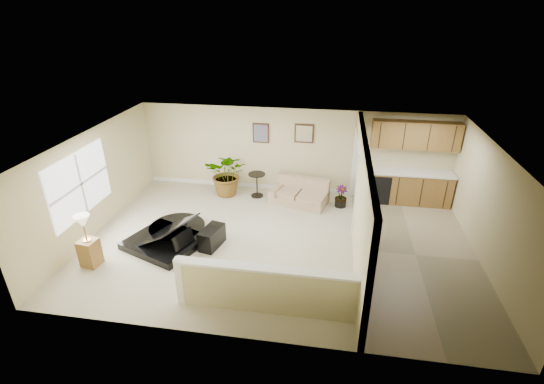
% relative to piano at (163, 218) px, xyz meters
% --- Properties ---
extents(floor, '(9.00, 9.00, 0.00)m').
position_rel_piano_xyz_m(floor, '(2.66, 0.36, -0.64)').
color(floor, '#BBB091').
rests_on(floor, ground).
extents(back_wall, '(9.00, 0.04, 2.50)m').
position_rel_piano_xyz_m(back_wall, '(2.66, 3.36, 0.61)').
color(back_wall, '#C9BD89').
rests_on(back_wall, floor).
extents(front_wall, '(9.00, 0.04, 2.50)m').
position_rel_piano_xyz_m(front_wall, '(2.66, -2.64, 0.61)').
color(front_wall, '#C9BD89').
rests_on(front_wall, floor).
extents(left_wall, '(0.04, 6.00, 2.50)m').
position_rel_piano_xyz_m(left_wall, '(-1.84, 0.36, 0.61)').
color(left_wall, '#C9BD89').
rests_on(left_wall, floor).
extents(right_wall, '(0.04, 6.00, 2.50)m').
position_rel_piano_xyz_m(right_wall, '(7.16, 0.36, 0.61)').
color(right_wall, '#C9BD89').
rests_on(right_wall, floor).
extents(ceiling, '(9.00, 6.00, 0.04)m').
position_rel_piano_xyz_m(ceiling, '(2.66, 0.36, 1.86)').
color(ceiling, silver).
rests_on(ceiling, back_wall).
extents(kitchen_vinyl, '(2.70, 6.00, 0.01)m').
position_rel_piano_xyz_m(kitchen_vinyl, '(5.81, 0.36, -0.63)').
color(kitchen_vinyl, gray).
rests_on(kitchen_vinyl, floor).
extents(interior_partition, '(0.18, 5.99, 2.50)m').
position_rel_piano_xyz_m(interior_partition, '(4.46, 0.62, 0.58)').
color(interior_partition, '#C9BD89').
rests_on(interior_partition, floor).
extents(pony_half_wall, '(3.42, 0.22, 1.00)m').
position_rel_piano_xyz_m(pony_half_wall, '(2.74, -1.94, -0.12)').
color(pony_half_wall, '#C9BD89').
rests_on(pony_half_wall, floor).
extents(left_window, '(0.05, 2.15, 1.45)m').
position_rel_piano_xyz_m(left_window, '(-1.83, -0.14, 0.81)').
color(left_window, white).
rests_on(left_window, left_wall).
extents(wall_art_left, '(0.48, 0.04, 0.58)m').
position_rel_piano_xyz_m(wall_art_left, '(1.71, 3.33, 1.11)').
color(wall_art_left, '#3B2115').
rests_on(wall_art_left, back_wall).
extents(wall_mirror, '(0.55, 0.04, 0.55)m').
position_rel_piano_xyz_m(wall_mirror, '(2.96, 3.33, 1.16)').
color(wall_mirror, '#3B2115').
rests_on(wall_mirror, back_wall).
extents(kitchen_cabinets, '(2.36, 0.65, 2.33)m').
position_rel_piano_xyz_m(kitchen_cabinets, '(5.85, 3.09, 0.23)').
color(kitchen_cabinets, olive).
rests_on(kitchen_cabinets, floor).
extents(piano, '(2.26, 2.23, 1.52)m').
position_rel_piano_xyz_m(piano, '(0.00, 0.00, 0.00)').
color(piano, black).
rests_on(piano, floor).
extents(piano_bench, '(0.51, 0.77, 0.47)m').
position_rel_piano_xyz_m(piano_bench, '(1.15, -0.00, -0.40)').
color(piano_bench, black).
rests_on(piano_bench, floor).
extents(loveseat, '(1.76, 1.25, 0.89)m').
position_rel_piano_xyz_m(loveseat, '(2.94, 2.58, -0.30)').
color(loveseat, tan).
rests_on(loveseat, floor).
extents(accent_table, '(0.49, 0.49, 0.72)m').
position_rel_piano_xyz_m(accent_table, '(1.68, 2.76, -0.18)').
color(accent_table, black).
rests_on(accent_table, floor).
extents(palm_plant, '(1.23, 1.08, 1.33)m').
position_rel_piano_xyz_m(palm_plant, '(0.83, 2.74, 0.02)').
color(palm_plant, black).
rests_on(palm_plant, floor).
extents(small_plant, '(0.44, 0.44, 0.62)m').
position_rel_piano_xyz_m(small_plant, '(4.11, 2.50, -0.37)').
color(small_plant, black).
rests_on(small_plant, floor).
extents(lamp_stand, '(0.40, 0.40, 1.22)m').
position_rel_piano_xyz_m(lamp_stand, '(-1.22, -1.11, -0.12)').
color(lamp_stand, olive).
rests_on(lamp_stand, floor).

